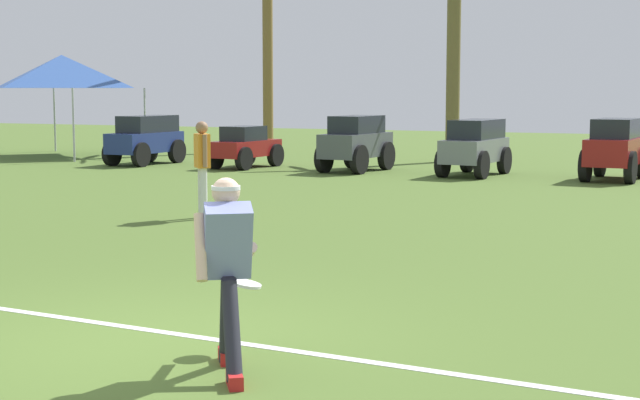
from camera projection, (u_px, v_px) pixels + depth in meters
name	position (u px, v px, depth m)	size (l,w,h in m)	color
ground_plane	(141.00, 343.00, 8.02)	(80.00, 80.00, 0.00)	#4B6629
field_line_paint	(166.00, 332.00, 8.36)	(26.31, 0.10, 0.01)	white
frisbee_thrower	(228.00, 264.00, 7.14)	(0.59, 1.05, 1.43)	#23232D
frisbee_in_flight	(246.00, 284.00, 7.78)	(0.32, 0.32, 0.07)	white
teammate_near_sideline	(202.00, 160.00, 15.64)	(0.39, 0.41, 1.56)	silver
parked_car_slot_a	(146.00, 138.00, 26.99)	(1.23, 2.44, 1.34)	navy
parked_car_slot_b	(245.00, 146.00, 25.82)	(1.26, 2.27, 1.10)	maroon
parked_car_slot_c	(356.00, 142.00, 24.71)	(1.35, 2.43, 1.40)	#474C51
parked_car_slot_d	(475.00, 145.00, 23.51)	(1.32, 2.47, 1.34)	slate
parked_car_slot_e	(615.00, 148.00, 22.30)	(1.30, 2.41, 1.40)	maroon
palm_tree_far_left	(267.00, 17.00, 32.44)	(3.44, 3.66, 7.44)	brown
palm_tree_left_of_centre	(454.00, 45.00, 27.67)	(2.94, 3.25, 5.85)	brown
event_tent	(62.00, 72.00, 30.05)	(3.76, 3.76, 3.11)	#B2B5BA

